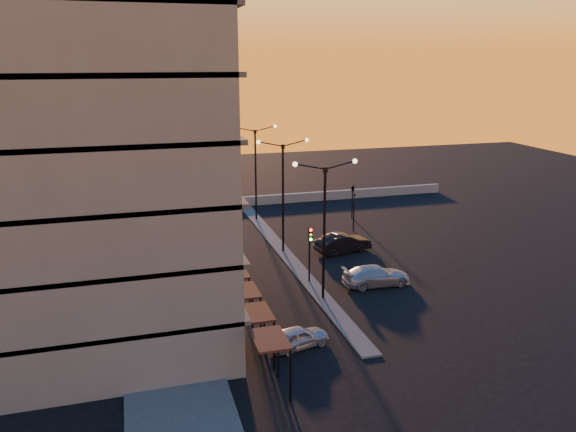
# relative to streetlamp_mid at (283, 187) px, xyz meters

# --- Properties ---
(ground) EXTENTS (120.00, 120.00, 0.00)m
(ground) POSITION_rel_streetlamp_mid_xyz_m (0.00, -10.00, -5.59)
(ground) COLOR black
(ground) RESTS_ON ground
(sidewalk_west) EXTENTS (5.00, 40.00, 0.12)m
(sidewalk_west) POSITION_rel_streetlamp_mid_xyz_m (-10.50, -6.00, -5.53)
(sidewalk_west) COLOR #4A4A48
(sidewalk_west) RESTS_ON ground
(median) EXTENTS (1.20, 36.00, 0.12)m
(median) POSITION_rel_streetlamp_mid_xyz_m (0.00, 0.00, -5.53)
(median) COLOR #4A4A48
(median) RESTS_ON ground
(parapet) EXTENTS (44.00, 0.50, 1.00)m
(parapet) POSITION_rel_streetlamp_mid_xyz_m (2.00, 16.00, -5.09)
(parapet) COLOR gray
(parapet) RESTS_ON ground
(building) EXTENTS (14.35, 17.08, 25.00)m
(building) POSITION_rel_streetlamp_mid_xyz_m (-14.00, -9.97, 6.32)
(building) COLOR slate
(building) RESTS_ON ground
(streetlamp_near) EXTENTS (4.32, 0.32, 9.51)m
(streetlamp_near) POSITION_rel_streetlamp_mid_xyz_m (0.00, -10.00, 0.00)
(streetlamp_near) COLOR black
(streetlamp_near) RESTS_ON ground
(streetlamp_mid) EXTENTS (4.32, 0.32, 9.51)m
(streetlamp_mid) POSITION_rel_streetlamp_mid_xyz_m (0.00, 0.00, 0.00)
(streetlamp_mid) COLOR black
(streetlamp_mid) RESTS_ON ground
(streetlamp_far) EXTENTS (4.32, 0.32, 9.51)m
(streetlamp_far) POSITION_rel_streetlamp_mid_xyz_m (0.00, 10.00, 0.00)
(streetlamp_far) COLOR black
(streetlamp_far) RESTS_ON ground
(traffic_light_main) EXTENTS (0.28, 0.44, 4.25)m
(traffic_light_main) POSITION_rel_streetlamp_mid_xyz_m (0.00, -7.13, -2.70)
(traffic_light_main) COLOR black
(traffic_light_main) RESTS_ON ground
(signal_east_a) EXTENTS (0.13, 0.16, 3.60)m
(signal_east_a) POSITION_rel_streetlamp_mid_xyz_m (8.00, 4.00, -3.66)
(signal_east_a) COLOR black
(signal_east_a) RESTS_ON ground
(signal_east_b) EXTENTS (0.42, 1.99, 3.60)m
(signal_east_b) POSITION_rel_streetlamp_mid_xyz_m (9.50, 8.00, -2.49)
(signal_east_b) COLOR black
(signal_east_b) RESTS_ON ground
(car_hatchback) EXTENTS (3.81, 2.23, 1.22)m
(car_hatchback) POSITION_rel_streetlamp_mid_xyz_m (-3.50, -15.73, -4.98)
(car_hatchback) COLOR #BABCC3
(car_hatchback) RESTS_ON ground
(car_sedan) EXTENTS (4.99, 2.45, 1.57)m
(car_sedan) POSITION_rel_streetlamp_mid_xyz_m (4.85, -1.32, -4.81)
(car_sedan) COLOR black
(car_sedan) RESTS_ON ground
(car_wagon) EXTENTS (4.92, 2.08, 1.42)m
(car_wagon) POSITION_rel_streetlamp_mid_xyz_m (4.50, -8.67, -4.88)
(car_wagon) COLOR #B9BCC1
(car_wagon) RESTS_ON ground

